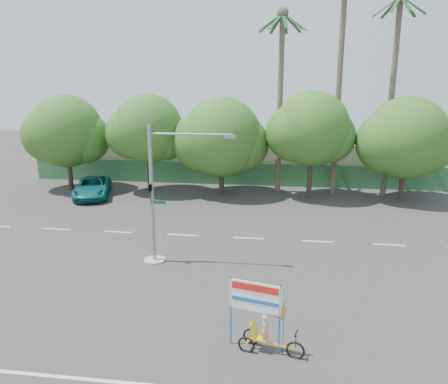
# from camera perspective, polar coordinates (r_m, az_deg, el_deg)

# --- Properties ---
(ground) EXTENTS (120.00, 120.00, 0.00)m
(ground) POSITION_cam_1_polar(r_m,az_deg,el_deg) (18.90, -5.10, -14.12)
(ground) COLOR #33302D
(ground) RESTS_ON ground
(fence) EXTENTS (38.00, 0.08, 2.00)m
(fence) POSITION_cam_1_polar(r_m,az_deg,el_deg) (38.71, 1.87, 2.38)
(fence) COLOR #336B3D
(fence) RESTS_ON ground
(building_left) EXTENTS (12.00, 8.00, 4.00)m
(building_left) POSITION_cam_1_polar(r_m,az_deg,el_deg) (44.94, -10.35, 5.12)
(building_left) COLOR beige
(building_left) RESTS_ON ground
(building_right) EXTENTS (14.00, 8.00, 3.60)m
(building_right) POSITION_cam_1_polar(r_m,az_deg,el_deg) (42.99, 13.21, 4.29)
(building_right) COLOR beige
(building_right) RESTS_ON ground
(tree_far_left) EXTENTS (7.14, 6.00, 7.96)m
(tree_far_left) POSITION_cam_1_polar(r_m,az_deg,el_deg) (38.81, -19.93, 7.20)
(tree_far_left) COLOR #473828
(tree_far_left) RESTS_ON ground
(tree_left) EXTENTS (6.66, 5.60, 8.07)m
(tree_left) POSITION_cam_1_polar(r_m,az_deg,el_deg) (36.09, -9.97, 7.84)
(tree_left) COLOR #473828
(tree_left) RESTS_ON ground
(tree_center) EXTENTS (7.62, 6.40, 7.85)m
(tree_center) POSITION_cam_1_polar(r_m,az_deg,el_deg) (34.83, -0.42, 6.84)
(tree_center) COLOR #473828
(tree_center) RESTS_ON ground
(tree_right) EXTENTS (6.90, 5.80, 8.36)m
(tree_right) POSITION_cam_1_polar(r_m,az_deg,el_deg) (34.46, 11.30, 7.78)
(tree_right) COLOR #473828
(tree_right) RESTS_ON ground
(tree_far_right) EXTENTS (7.38, 6.20, 7.94)m
(tree_far_right) POSITION_cam_1_polar(r_m,az_deg,el_deg) (35.64, 22.61, 6.21)
(tree_far_right) COLOR #473828
(tree_far_right) RESTS_ON ground
(palm_tall) EXTENTS (3.73, 3.79, 17.45)m
(palm_tall) POSITION_cam_1_polar(r_m,az_deg,el_deg) (35.96, 14.97, 16.19)
(palm_tall) COLOR #70604C
(palm_tall) RESTS_ON ground
(palm_mid) EXTENTS (3.73, 3.79, 15.45)m
(palm_mid) POSITION_cam_1_polar(r_m,az_deg,el_deg) (36.61, 21.27, 14.01)
(palm_mid) COLOR #70604C
(palm_mid) RESTS_ON ground
(palm_short) EXTENTS (3.73, 3.79, 14.45)m
(palm_short) POSITION_cam_1_polar(r_m,az_deg,el_deg) (35.69, 7.40, 13.98)
(palm_short) COLOR #70604C
(palm_short) RESTS_ON ground
(traffic_signal) EXTENTS (4.72, 1.10, 7.00)m
(traffic_signal) POSITION_cam_1_polar(r_m,az_deg,el_deg) (21.91, -8.59, -1.93)
(traffic_signal) COLOR gray
(traffic_signal) RESTS_ON ground
(trike_billboard) EXTENTS (2.61, 0.97, 2.62)m
(trike_billboard) POSITION_cam_1_polar(r_m,az_deg,el_deg) (15.43, 4.95, -16.65)
(trike_billboard) COLOR black
(trike_billboard) RESTS_ON ground
(pickup_truck) EXTENTS (4.04, 6.04, 1.54)m
(pickup_truck) POSITION_cam_1_polar(r_m,az_deg,el_deg) (36.23, -16.80, 0.57)
(pickup_truck) COLOR #0E6464
(pickup_truck) RESTS_ON ground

